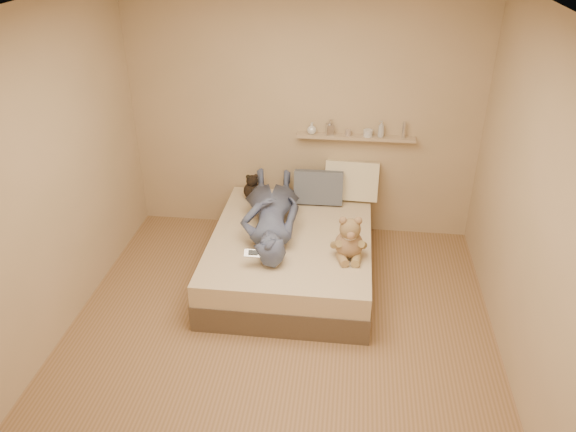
# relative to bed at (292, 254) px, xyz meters

# --- Properties ---
(room) EXTENTS (3.80, 3.80, 3.80)m
(room) POSITION_rel_bed_xyz_m (0.00, -0.93, 1.08)
(room) COLOR #98724E
(room) RESTS_ON ground
(bed) EXTENTS (1.50, 1.90, 0.45)m
(bed) POSITION_rel_bed_xyz_m (0.00, 0.00, 0.00)
(bed) COLOR brown
(bed) RESTS_ON floor
(game_console) EXTENTS (0.16, 0.07, 0.05)m
(game_console) POSITION_rel_bed_xyz_m (-0.26, -0.58, 0.36)
(game_console) COLOR #ADAFB4
(game_console) RESTS_ON bed
(teddy_bear) EXTENTS (0.34, 0.33, 0.41)m
(teddy_bear) POSITION_rel_bed_xyz_m (0.54, -0.33, 0.39)
(teddy_bear) COLOR #9B7455
(teddy_bear) RESTS_ON bed
(dark_plush) EXTENTS (0.18, 0.18, 0.28)m
(dark_plush) POSITION_rel_bed_xyz_m (-0.49, 0.68, 0.35)
(dark_plush) COLOR black
(dark_plush) RESTS_ON bed
(pillow_cream) EXTENTS (0.56, 0.30, 0.43)m
(pillow_cream) POSITION_rel_bed_xyz_m (0.53, 0.83, 0.43)
(pillow_cream) COLOR beige
(pillow_cream) RESTS_ON bed
(pillow_grey) EXTENTS (0.50, 0.23, 0.36)m
(pillow_grey) POSITION_rel_bed_xyz_m (0.20, 0.69, 0.40)
(pillow_grey) COLOR #575C69
(pillow_grey) RESTS_ON bed
(person) EXTENTS (0.73, 1.56, 0.36)m
(person) POSITION_rel_bed_xyz_m (-0.21, 0.10, 0.41)
(person) COLOR #4D5B7A
(person) RESTS_ON bed
(wall_shelf) EXTENTS (1.20, 0.12, 0.03)m
(wall_shelf) POSITION_rel_bed_xyz_m (0.55, 0.91, 0.88)
(wall_shelf) COLOR tan
(wall_shelf) RESTS_ON wall_back
(shelf_bottles) EXTENTS (0.99, 0.11, 0.17)m
(shelf_bottles) POSITION_rel_bed_xyz_m (0.45, 0.91, 0.96)
(shelf_bottles) COLOR silver
(shelf_bottles) RESTS_ON wall_shelf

